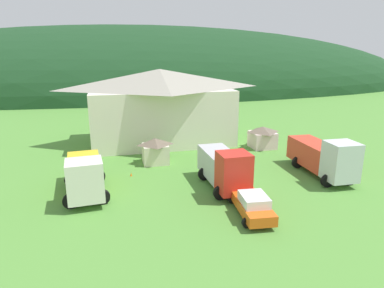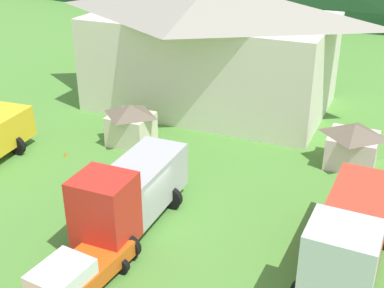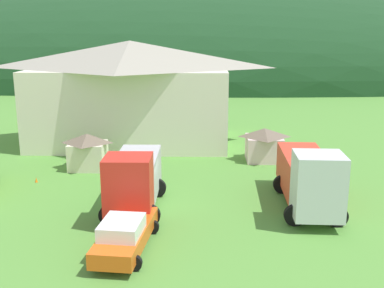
{
  "view_description": "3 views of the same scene",
  "coord_description": "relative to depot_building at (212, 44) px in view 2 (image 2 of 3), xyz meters",
  "views": [
    {
      "loc": [
        -9.28,
        -24.92,
        10.87
      ],
      "look_at": [
        -2.18,
        3.54,
        2.74
      ],
      "focal_mm": 31.84,
      "sensor_mm": 36.0,
      "label": 1
    },
    {
      "loc": [
        9.78,
        -17.05,
        13.36
      ],
      "look_at": [
        0.61,
        3.63,
        2.58
      ],
      "focal_mm": 47.29,
      "sensor_mm": 36.0,
      "label": 2
    },
    {
      "loc": [
        3.21,
        -24.24,
        9.54
      ],
      "look_at": [
        2.4,
        5.04,
        2.37
      ],
      "focal_mm": 43.49,
      "sensor_mm": 36.0,
      "label": 3
    }
  ],
  "objects": [
    {
      "name": "ground_plane",
      "position": [
        3.12,
        -15.47,
        -4.5
      ],
      "size": [
        200.0,
        200.0,
        0.0
      ],
      "primitive_type": "plane",
      "color": "#518C38"
    },
    {
      "name": "depot_building",
      "position": [
        0.0,
        0.0,
        0.0
      ],
      "size": [
        17.53,
        10.65,
        8.72
      ],
      "color": "silver",
      "rests_on": "ground"
    },
    {
      "name": "play_shed_cream",
      "position": [
        -1.88,
        -8.3,
        -3.19
      ],
      "size": [
        2.65,
        2.46,
        2.54
      ],
      "color": "beige",
      "rests_on": "ground"
    },
    {
      "name": "play_shed_pink",
      "position": [
        10.81,
        -5.75,
        -3.22
      ],
      "size": [
        2.85,
        2.78,
        2.47
      ],
      "color": "beige",
      "rests_on": "ground"
    },
    {
      "name": "crane_truck_red",
      "position": [
        2.57,
        -16.03,
        -2.68
      ],
      "size": [
        3.16,
        6.93,
        3.59
      ],
      "rotation": [
        0.0,
        0.0,
        -1.56
      ],
      "color": "red",
      "rests_on": "ground"
    },
    {
      "name": "tow_truck_silver",
      "position": [
        11.99,
        -15.5,
        -2.67
      ],
      "size": [
        3.32,
        8.01,
        3.74
      ],
      "rotation": [
        0.0,
        0.0,
        -1.6
      ],
      "color": "silver",
      "rests_on": "ground"
    },
    {
      "name": "service_pickup_orange",
      "position": [
        2.86,
        -20.87,
        -3.67
      ],
      "size": [
        2.59,
        5.44,
        1.66
      ],
      "rotation": [
        0.0,
        0.0,
        -1.67
      ],
      "color": "#DE5A18",
      "rests_on": "ground"
    },
    {
      "name": "traffic_cone_near_pickup",
      "position": [
        -4.53,
        -11.41,
        -4.5
      ],
      "size": [
        0.36,
        0.36,
        0.62
      ],
      "primitive_type": "cone",
      "color": "orange",
      "rests_on": "ground"
    }
  ]
}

